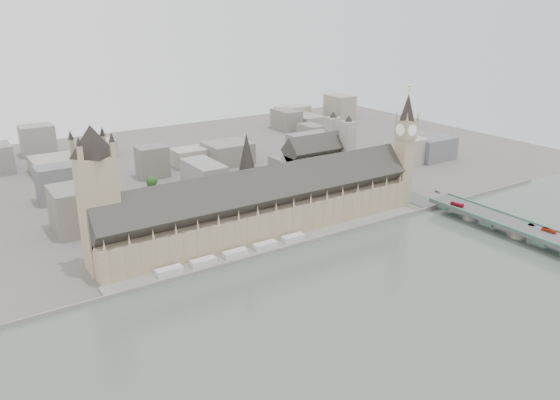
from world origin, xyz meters
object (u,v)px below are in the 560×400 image
car_silver (531,225)px  palace_of_westminster (263,207)px  westminster_bridge (510,228)px  westminster_abbey (319,161)px  victoria_tower (98,193)px  car_approach (437,192)px  elizabeth_tower (405,142)px  red_bus_south (549,230)px  red_bus_north (457,205)px

car_silver → palace_of_westminster: bearing=132.1°
westminster_bridge → westminster_abbey: (-51.08, 182.50, 19.96)m
westminster_bridge → victoria_tower: bearing=158.2°
victoria_tower → westminster_abbey: size_ratio=1.47×
victoria_tower → car_approach: victoria_tower is taller
elizabeth_tower → westminster_abbey: elizabeth_tower is taller
victoria_tower → westminster_bridge: size_ratio=0.31×
red_bus_south → victoria_tower: bearing=149.1°
palace_of_westminster → elizabeth_tower: elizabeth_tower is taller
red_bus_north → car_silver: bearing=-89.3°
red_bus_north → westminster_bridge: bearing=-93.7°
car_silver → westminster_abbey: bearing=93.9°
victoria_tower → car_approach: 295.77m
victoria_tower → car_silver: (290.54, -126.28, -44.20)m
westminster_bridge → car_approach: car_approach is taller
elizabeth_tower → car_silver: (30.54, -108.28, -47.08)m
red_bus_south → car_silver: red_bus_south is taller
car_silver → car_approach: (0.07, 93.36, 0.07)m
victoria_tower → car_approach: bearing=-6.5°
palace_of_westminster → victoria_tower: 126.41m
red_bus_south → westminster_abbey: bearing=100.1°
palace_of_westminster → westminster_abbey: westminster_abbey is taller
palace_of_westminster → elizabeth_tower: size_ratio=2.47×
car_approach → westminster_abbey: bearing=120.9°
westminster_abbey → car_approach: bearing=-60.5°
car_silver → elizabeth_tower: bearing=93.3°
palace_of_westminster → car_approach: bearing=-9.0°
car_silver → car_approach: car_approach is taller
red_bus_south → car_approach: (1.00, 108.14, -0.63)m
elizabeth_tower → westminster_bridge: 111.81m
red_bus_north → car_silver: (13.39, -60.18, -0.84)m
palace_of_westminster → car_approach: (168.60, -26.62, -11.63)m
red_bus_north → victoria_tower: bearing=154.7°
westminster_abbey → red_bus_south: 217.98m
elizabeth_tower → westminster_bridge: elizabeth_tower is taller
palace_of_westminster → car_approach: size_ratio=46.59×
westminster_bridge → car_silver: 15.51m
victoria_tower → red_bus_south: (289.61, -141.06, -43.49)m
palace_of_westminster → red_bus_north: bearing=-21.1°
elizabeth_tower → red_bus_north: size_ratio=9.41×
victoria_tower → westminster_abbey: bearing=16.5°
palace_of_westminster → red_bus_south: (167.61, -134.76, -11.00)m
elizabeth_tower → victoria_tower: bearing=176.0°
palace_of_westminster → car_silver: bearing=-35.4°
victoria_tower → car_silver: 319.86m
westminster_abbey → elizabeth_tower: bearing=-72.7°
victoria_tower → car_approach: size_ratio=17.58×
westminster_bridge → westminster_abbey: 190.56m
red_bus_south → car_silver: bearing=81.4°
palace_of_westminster → westminster_abbey: size_ratio=3.90×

